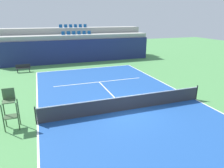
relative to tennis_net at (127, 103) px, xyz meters
name	(u,v)px	position (x,y,z in m)	size (l,w,h in m)	color
ground_plane	(127,110)	(0.00, 0.00, -0.51)	(80.00, 80.00, 0.00)	#4C8C4C
court_surface	(127,110)	(0.00, 0.00, -0.50)	(11.00, 24.00, 0.01)	#1E4C99
baseline_far	(86,68)	(0.00, 11.95, -0.50)	(11.00, 0.10, 0.00)	white
sideline_left	(38,124)	(-5.45, 0.00, -0.50)	(0.10, 24.00, 0.00)	white
sideline_right	(195,99)	(5.45, 0.00, -0.50)	(0.10, 24.00, 0.00)	white
service_line_far	(99,82)	(0.00, 6.40, -0.50)	(8.26, 0.10, 0.00)	white
centre_service_line	(111,93)	(0.00, 3.20, -0.50)	(0.10, 6.40, 0.00)	white
back_wall	(79,51)	(0.00, 15.58, 0.97)	(19.50, 0.30, 2.97)	navy
stands_tier_lower	(77,48)	(0.00, 16.93, 1.25)	(19.50, 2.40, 3.52)	#9E9E99
stands_tier_upper	(74,43)	(0.00, 19.33, 1.65)	(19.50, 2.40, 4.32)	#9E9E99
seating_row_lower	(77,33)	(0.00, 17.02, 3.14)	(3.93, 0.44, 0.44)	#145193
seating_row_upper	(73,27)	(0.00, 19.42, 3.93)	(3.93, 0.44, 0.44)	#145193
tennis_net	(127,103)	(0.00, 0.00, 0.00)	(11.08, 0.08, 1.07)	black
umpire_chair	(10,108)	(-6.70, 0.06, 0.68)	(0.76, 0.66, 2.20)	#334C2D
player_bench	(23,68)	(-6.78, 12.66, 0.00)	(1.50, 0.40, 0.85)	#232328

